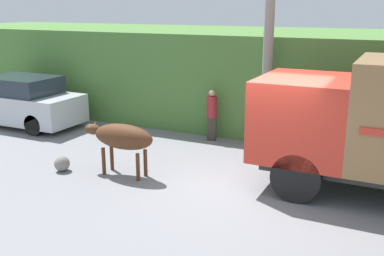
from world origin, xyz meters
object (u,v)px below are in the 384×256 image
(brown_cow, at_px, (122,137))
(utility_pole, at_px, (268,40))
(parked_suv, at_px, (21,102))
(pedestrian_on_hill, at_px, (212,113))
(roadside_rock, at_px, (62,164))

(brown_cow, xyz_separation_m, utility_pole, (2.39, 3.54, 2.10))
(brown_cow, bearing_deg, parked_suv, 166.49)
(brown_cow, height_order, pedestrian_on_hill, pedestrian_on_hill)
(roadside_rock, bearing_deg, utility_pole, 45.72)
(brown_cow, relative_size, pedestrian_on_hill, 1.22)
(parked_suv, distance_m, utility_pole, 8.49)
(utility_pole, relative_size, roadside_rock, 15.63)
(parked_suv, relative_size, roadside_rock, 11.29)
(parked_suv, height_order, roadside_rock, parked_suv)
(parked_suv, bearing_deg, pedestrian_on_hill, 5.83)
(brown_cow, distance_m, parked_suv, 6.21)
(parked_suv, bearing_deg, roadside_rock, -38.23)
(utility_pole, bearing_deg, roadside_rock, -134.28)
(utility_pole, height_order, roadside_rock, utility_pole)
(utility_pole, bearing_deg, brown_cow, -124.04)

